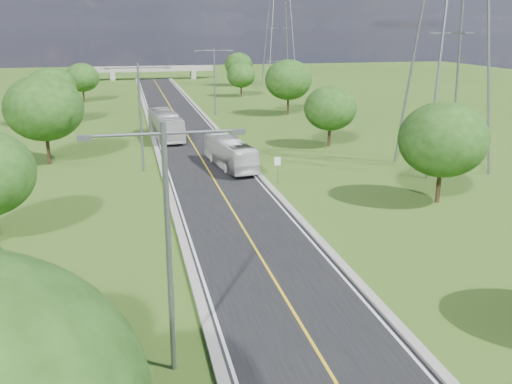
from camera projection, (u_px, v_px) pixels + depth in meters
ground at (189, 139)px, 69.13m from camera, size 260.00×260.00×0.00m
road at (184, 130)px, 74.74m from camera, size 8.00×150.00×0.06m
curb_left at (151, 131)px, 73.81m from camera, size 0.50×150.00×0.22m
curb_right at (216, 128)px, 75.62m from camera, size 0.50×150.00×0.22m
speed_limit_sign at (277, 166)px, 49.20m from camera, size 0.55×0.09×2.40m
overpass at (153, 70)px, 143.28m from camera, size 30.00×3.00×3.20m
streetlight_near_left at (168, 230)px, 21.28m from camera, size 5.90×0.25×10.00m
streetlight_mid_left at (140, 108)px, 52.15m from camera, size 5.90×0.25×10.00m
streetlight_far_right at (214, 76)px, 85.57m from camera, size 5.90×0.25×10.00m
power_tower_near at (454, 16)px, 51.16m from camera, size 9.00×6.40×28.00m
power_tower_far at (279, 21)px, 122.16m from camera, size 9.00×6.40×28.00m
tree_lc at (44, 108)px, 55.01m from camera, size 7.56×7.56×8.79m
tree_ld at (51, 89)px, 77.21m from camera, size 6.72×6.72×7.82m
tree_le at (82, 78)px, 100.36m from camera, size 5.88×5.88×6.84m
tree_rb at (443, 140)px, 43.08m from camera, size 6.72×6.72×7.82m
tree_rc at (330, 108)px, 63.62m from camera, size 5.88×5.88×6.84m
tree_rd at (288, 80)px, 86.23m from camera, size 7.14×7.14×8.30m
tree_re at (241, 75)px, 108.50m from camera, size 5.46×5.46×6.35m
tree_rf at (239, 65)px, 127.77m from camera, size 6.30×6.30×7.33m
bus_outbound at (230, 153)px, 54.64m from camera, size 3.73×10.28×2.80m
bus_inbound at (166, 125)px, 68.81m from camera, size 3.68×11.72×3.21m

